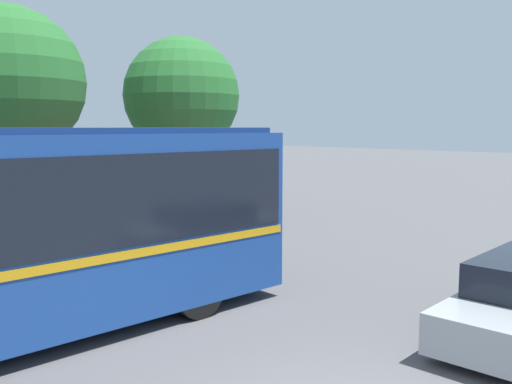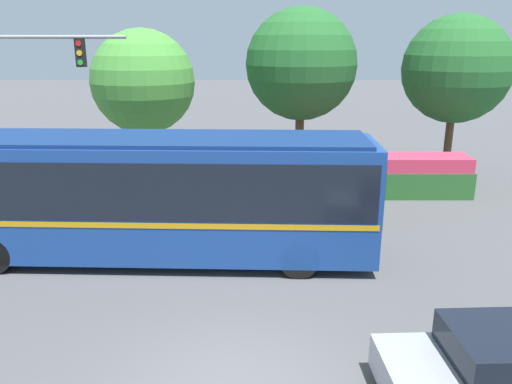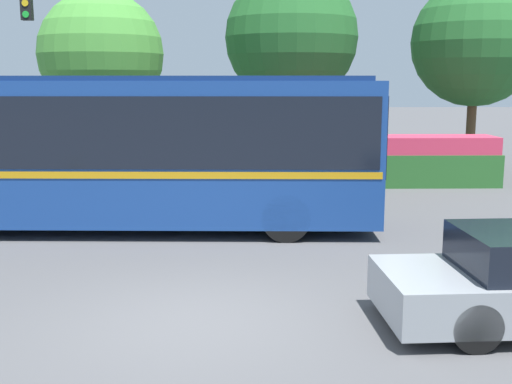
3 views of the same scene
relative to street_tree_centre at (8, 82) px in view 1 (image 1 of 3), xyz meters
name	(u,v)px [view 1 (image 1 of 3)]	position (x,y,z in m)	size (l,w,h in m)	color
flowering_hedge	(142,212)	(2.62, -3.27, -4.01)	(7.31, 1.48, 1.55)	#286028
street_tree_centre	(8,82)	(0.00, 0.00, 0.00)	(4.72, 4.72, 7.15)	brown
street_tree_right	(182,96)	(6.51, -0.28, -0.18)	(4.51, 4.51, 6.86)	brown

